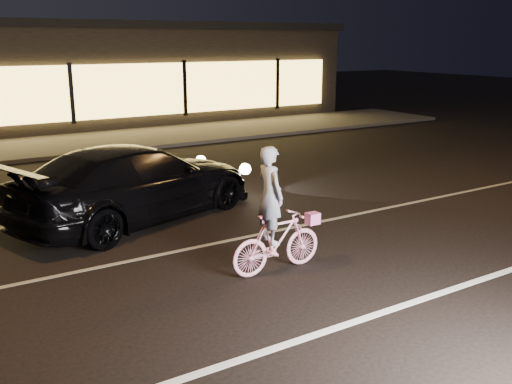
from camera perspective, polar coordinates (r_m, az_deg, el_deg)
ground at (r=9.04m, az=7.38°, el=-7.72°), size 90.00×90.00×0.00m
lane_stripe_near at (r=8.05m, az=14.26°, el=-11.03°), size 60.00×0.12×0.01m
lane_stripe_far at (r=10.55m, az=0.51°, el=-4.20°), size 60.00×0.10×0.01m
sidewalk at (r=20.42m, az=-16.34°, el=4.74°), size 30.00×4.00×0.12m
storefront at (r=25.97m, az=-20.40°, el=11.12°), size 25.40×8.42×4.20m
cyclist at (r=8.67m, az=1.94°, el=-3.63°), size 1.57×0.54×1.98m
sedan at (r=11.46m, az=-11.84°, el=0.94°), size 5.60×3.68×1.51m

